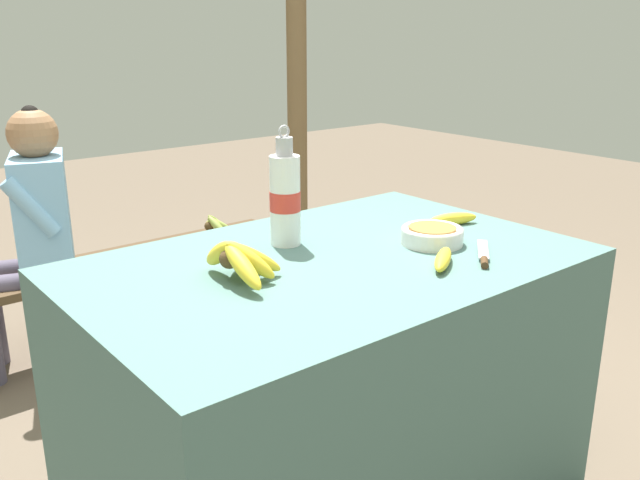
{
  "coord_description": "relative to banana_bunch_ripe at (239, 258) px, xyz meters",
  "views": [
    {
      "loc": [
        -1.12,
        -1.34,
        1.39
      ],
      "look_at": [
        0.0,
        0.05,
        0.83
      ],
      "focal_mm": 38.0,
      "sensor_mm": 36.0,
      "label": 1
    }
  ],
  "objects": [
    {
      "name": "wooden_bench",
      "position": [
        0.3,
        1.43,
        -0.51
      ],
      "size": [
        1.56,
        0.32,
        0.4
      ],
      "color": "#4C3823",
      "rests_on": "ground_plane"
    },
    {
      "name": "support_post_far",
      "position": [
        1.59,
        1.86,
        0.51
      ],
      "size": [
        0.12,
        0.12,
        2.71
      ],
      "color": "brown",
      "rests_on": "ground_plane"
    },
    {
      "name": "knife",
      "position": [
        0.6,
        -0.29,
        -0.05
      ],
      "size": [
        0.19,
        0.16,
        0.02
      ],
      "rotation": [
        0.0,
        0.0,
        0.7
      ],
      "color": "#BCBCC1",
      "rests_on": "market_counter"
    },
    {
      "name": "loose_banana_front",
      "position": [
        0.47,
        -0.25,
        -0.04
      ],
      "size": [
        0.17,
        0.13,
        0.04
      ],
      "rotation": [
        0.0,
        0.0,
        0.6
      ],
      "color": "yellow",
      "rests_on": "market_counter"
    },
    {
      "name": "banana_bunch_ripe",
      "position": [
        0.0,
        0.0,
        0.0
      ],
      "size": [
        0.17,
        0.27,
        0.12
      ],
      "color": "#4C381E",
      "rests_on": "market_counter"
    },
    {
      "name": "market_counter",
      "position": [
        0.28,
        -0.02,
        -0.45
      ],
      "size": [
        1.38,
        0.89,
        0.79
      ],
      "color": "#4C706B",
      "rests_on": "ground_plane"
    },
    {
      "name": "loose_banana_side",
      "position": [
        0.79,
        -0.01,
        -0.04
      ],
      "size": [
        0.17,
        0.09,
        0.04
      ],
      "rotation": [
        0.0,
        0.0,
        -0.37
      ],
      "color": "yellow",
      "rests_on": "market_counter"
    },
    {
      "name": "serving_bowl",
      "position": [
        0.59,
        -0.1,
        -0.03
      ],
      "size": [
        0.18,
        0.18,
        0.05
      ],
      "color": "white",
      "rests_on": "market_counter"
    },
    {
      "name": "banana_bunch_green",
      "position": [
        0.75,
        1.42,
        -0.38
      ],
      "size": [
        0.15,
        0.23,
        0.13
      ],
      "color": "#4C381E",
      "rests_on": "wooden_bench"
    },
    {
      "name": "water_bottle",
      "position": [
        0.26,
        0.16,
        0.08
      ],
      "size": [
        0.09,
        0.09,
        0.35
      ],
      "color": "white",
      "rests_on": "market_counter"
    },
    {
      "name": "seated_vendor",
      "position": [
        -0.09,
        1.41,
        -0.22
      ],
      "size": [
        0.47,
        0.43,
        1.1
      ],
      "rotation": [
        0.0,
        0.0,
        2.81
      ],
      "color": "#564C60",
      "rests_on": "ground_plane"
    }
  ]
}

